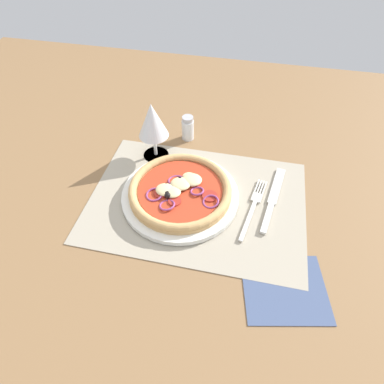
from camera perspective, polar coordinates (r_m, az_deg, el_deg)
ground_plane at (r=71.95cm, az=0.88°, el=-2.19°), size 190.00×140.00×2.40cm
placemat at (r=70.89cm, az=0.90°, el=-1.46°), size 47.13×33.55×0.40cm
plate at (r=70.63cm, az=-2.16°, el=-0.74°), size 25.88×25.88×1.22cm
pizza at (r=69.36cm, az=-2.20°, el=0.22°), size 22.49×22.49×2.67cm
fork at (r=70.69cm, az=10.99°, el=-2.31°), size 4.83×17.97×0.44cm
knife at (r=72.98cm, az=14.28°, el=-1.01°), size 4.85×20.00×0.62cm
wine_glass at (r=76.08cm, az=-7.07°, el=12.33°), size 7.20×7.20×14.90cm
napkin at (r=61.71cm, az=16.22°, el=-16.15°), size 17.06×15.93×0.36cm
pepper_shaker at (r=85.25cm, az=-0.76°, el=11.32°), size 3.20×3.20×6.70cm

